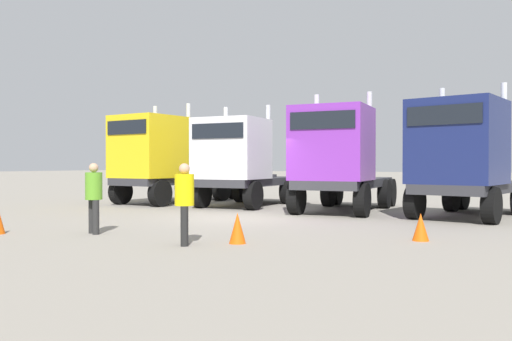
{
  "coord_description": "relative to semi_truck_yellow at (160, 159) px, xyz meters",
  "views": [
    {
      "loc": [
        8.14,
        -14.17,
        1.68
      ],
      "look_at": [
        -1.79,
        4.47,
        1.42
      ],
      "focal_mm": 37.19,
      "sensor_mm": 36.0,
      "label": 1
    }
  ],
  "objects": [
    {
      "name": "semi_truck_white",
      "position": [
        3.8,
        0.1,
        -0.13
      ],
      "size": [
        2.82,
        5.85,
        4.0
      ],
      "rotation": [
        0.0,
        0.0,
        -1.52
      ],
      "color": "#333338",
      "rests_on": "ground"
    },
    {
      "name": "traffic_cone_mid",
      "position": [
        8.51,
        -8.2,
        -1.58
      ],
      "size": [
        0.36,
        0.36,
        0.65
      ],
      "primitive_type": "cone",
      "color": "#F2590C",
      "rests_on": "ground"
    },
    {
      "name": "semi_truck_yellow",
      "position": [
        0.0,
        0.0,
        0.0
      ],
      "size": [
        3.04,
        6.6,
        4.25
      ],
      "rotation": [
        0.0,
        0.0,
        -1.65
      ],
      "color": "#333338",
      "rests_on": "ground"
    },
    {
      "name": "semi_truck_navy",
      "position": [
        12.07,
        -0.54,
        -0.01
      ],
      "size": [
        3.49,
        6.07,
        4.18
      ],
      "rotation": [
        0.0,
        0.0,
        -1.75
      ],
      "color": "#333338",
      "rests_on": "ground"
    },
    {
      "name": "visitor_with_camera",
      "position": [
        4.69,
        -8.49,
        -0.92
      ],
      "size": [
        0.54,
        0.54,
        1.7
      ],
      "rotation": [
        0.0,
        0.0,
        4.25
      ],
      "color": "#292929",
      "rests_on": "ground"
    },
    {
      "name": "visitor_in_hivis",
      "position": [
        7.66,
        -8.92,
        -0.93
      ],
      "size": [
        0.56,
        0.56,
        1.69
      ],
      "rotation": [
        0.0,
        0.0,
        0.63
      ],
      "color": "black",
      "rests_on": "ground"
    },
    {
      "name": "semi_truck_purple",
      "position": [
        8.05,
        -0.53,
        -0.05
      ],
      "size": [
        2.92,
        6.21,
        4.17
      ],
      "rotation": [
        0.0,
        0.0,
        -1.51
      ],
      "color": "#333338",
      "rests_on": "ground"
    },
    {
      "name": "traffic_cone_near",
      "position": [
        11.84,
        -5.98,
        -1.6
      ],
      "size": [
        0.36,
        0.36,
        0.61
      ],
      "primitive_type": "cone",
      "color": "#F2590C",
      "rests_on": "ground"
    },
    {
      "name": "ground",
      "position": [
        5.96,
        -3.69,
        -1.9
      ],
      "size": [
        200.0,
        200.0,
        0.0
      ],
      "primitive_type": "plane",
      "color": "gray"
    }
  ]
}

